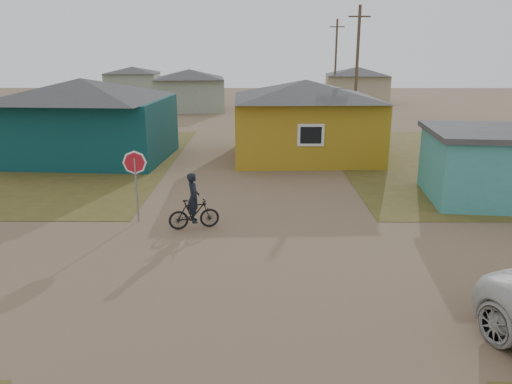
# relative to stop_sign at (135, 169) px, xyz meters

# --- Properties ---
(ground) EXTENTS (120.00, 120.00, 0.00)m
(ground) POSITION_rel_stop_sign_xyz_m (3.73, -4.09, -1.72)
(ground) COLOR brown
(house_teal) EXTENTS (8.93, 7.08, 4.00)m
(house_teal) POSITION_rel_stop_sign_xyz_m (-4.77, 9.41, 0.34)
(house_teal) COLOR #093335
(house_teal) RESTS_ON ground
(house_yellow) EXTENTS (7.72, 6.76, 3.90)m
(house_yellow) POSITION_rel_stop_sign_xyz_m (6.23, 9.91, 0.28)
(house_yellow) COLOR #A27C18
(house_yellow) RESTS_ON ground
(house_pale_west) EXTENTS (7.04, 6.15, 3.60)m
(house_pale_west) POSITION_rel_stop_sign_xyz_m (-2.27, 29.91, 0.14)
(house_pale_west) COLOR gray
(house_pale_west) RESTS_ON ground
(house_beige_east) EXTENTS (6.95, 6.05, 3.60)m
(house_beige_east) POSITION_rel_stop_sign_xyz_m (13.73, 35.91, 0.14)
(house_beige_east) COLOR tan
(house_beige_east) RESTS_ON ground
(house_pale_north) EXTENTS (6.28, 5.81, 3.40)m
(house_pale_north) POSITION_rel_stop_sign_xyz_m (-10.27, 41.91, 0.03)
(house_pale_north) COLOR gray
(house_pale_north) RESTS_ON ground
(utility_pole_near) EXTENTS (1.40, 0.20, 8.00)m
(utility_pole_near) POSITION_rel_stop_sign_xyz_m (10.23, 17.91, 2.42)
(utility_pole_near) COLOR brown
(utility_pole_near) RESTS_ON ground
(utility_pole_far) EXTENTS (1.40, 0.20, 8.00)m
(utility_pole_far) POSITION_rel_stop_sign_xyz_m (11.23, 33.91, 2.42)
(utility_pole_far) COLOR brown
(utility_pole_far) RESTS_ON ground
(stop_sign) EXTENTS (0.73, 0.28, 2.32)m
(stop_sign) POSITION_rel_stop_sign_xyz_m (0.00, 0.00, 0.00)
(stop_sign) COLOR gray
(stop_sign) RESTS_ON ground
(cyclist) EXTENTS (1.63, 0.82, 1.77)m
(cyclist) POSITION_rel_stop_sign_xyz_m (1.90, -0.67, -1.07)
(cyclist) COLOR black
(cyclist) RESTS_ON ground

